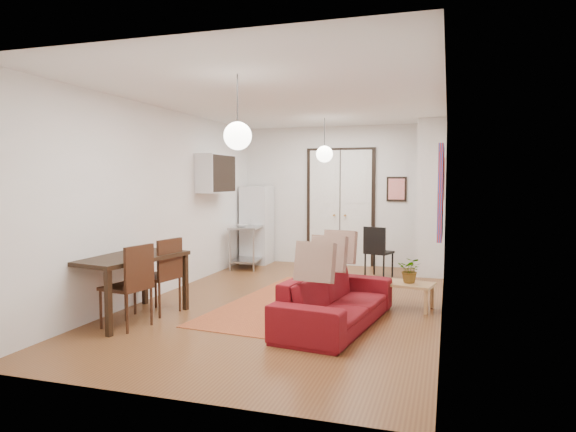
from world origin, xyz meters
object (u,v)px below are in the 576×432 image
(black_side_chair, at_px, (380,247))
(dining_chair_far, at_px, (131,278))
(fridge, at_px, (257,225))
(dining_chair_near, at_px, (161,268))
(coffee_table, at_px, (403,286))
(dining_table, at_px, (128,262))
(sofa, at_px, (336,300))
(kitchen_counter, at_px, (248,241))

(black_side_chair, bearing_deg, dining_chair_far, 77.19)
(fridge, bearing_deg, dining_chair_near, -86.90)
(coffee_table, bearing_deg, dining_table, -154.57)
(coffee_table, relative_size, dining_chair_far, 0.88)
(dining_chair_near, bearing_deg, sofa, 100.93)
(kitchen_counter, height_order, dining_chair_far, dining_chair_far)
(dining_table, relative_size, dining_chair_near, 1.58)
(sofa, height_order, dining_chair_far, dining_chair_far)
(dining_table, xyz_separation_m, dining_chair_near, (0.20, 0.45, -0.14))
(coffee_table, xyz_separation_m, dining_chair_far, (-3.12, -1.83, 0.27))
(sofa, xyz_separation_m, dining_table, (-2.62, -0.49, 0.41))
(fridge, bearing_deg, sofa, -57.42)
(kitchen_counter, height_order, dining_table, kitchen_counter)
(kitchen_counter, relative_size, dining_chair_near, 1.16)
(dining_chair_near, height_order, dining_chair_far, same)
(fridge, height_order, dining_table, fridge)
(kitchen_counter, relative_size, fridge, 0.71)
(sofa, height_order, coffee_table, sofa)
(coffee_table, distance_m, black_side_chair, 2.39)
(coffee_table, relative_size, black_side_chair, 0.95)
(sofa, bearing_deg, dining_table, 108.52)
(dining_chair_far, bearing_deg, fridge, -167.48)
(dining_table, height_order, dining_chair_far, dining_chair_far)
(coffee_table, bearing_deg, dining_chair_near, -160.11)
(dining_chair_near, relative_size, dining_chair_far, 1.00)
(dining_table, bearing_deg, dining_chair_far, -50.39)
(black_side_chair, bearing_deg, dining_table, 73.51)
(sofa, distance_m, kitchen_counter, 4.48)
(fridge, distance_m, black_side_chair, 2.83)
(dining_table, bearing_deg, dining_chair_near, 65.63)
(fridge, bearing_deg, black_side_chair, -15.32)
(coffee_table, xyz_separation_m, kitchen_counter, (-3.33, 2.53, 0.22))
(kitchen_counter, xyz_separation_m, black_side_chair, (2.71, -0.24, 0.01))
(sofa, height_order, black_side_chair, black_side_chair)
(sofa, distance_m, dining_chair_far, 2.54)
(coffee_table, relative_size, fridge, 0.54)
(coffee_table, bearing_deg, black_side_chair, 105.01)
(fridge, height_order, black_side_chair, fridge)
(fridge, distance_m, dining_chair_near, 4.19)
(dining_chair_near, distance_m, black_side_chair, 4.24)
(dining_table, height_order, black_side_chair, black_side_chair)
(sofa, relative_size, fridge, 1.32)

